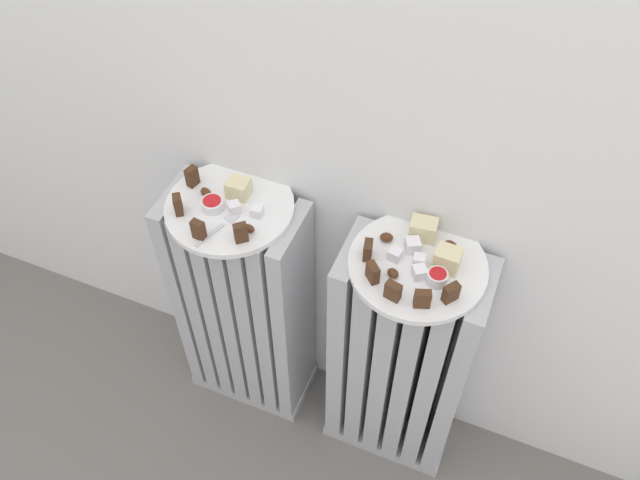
{
  "coord_description": "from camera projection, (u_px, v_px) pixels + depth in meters",
  "views": [
    {
      "loc": [
        0.3,
        -0.45,
        1.58
      ],
      "look_at": [
        0.0,
        0.28,
        0.65
      ],
      "focal_mm": 36.88,
      "sensor_mm": 36.0,
      "label": 1
    }
  ],
  "objects": [
    {
      "name": "radiator_left",
      "position": [
        245.0,
        308.0,
        1.52
      ],
      "size": [
        0.29,
        0.16,
        0.66
      ],
      "color": "#B2B2B7",
      "rests_on": "ground_plane"
    },
    {
      "name": "radiator_right",
      "position": [
        400.0,
        363.0,
        1.42
      ],
      "size": [
        0.29,
        0.16,
        0.66
      ],
      "color": "#B2B2B7",
      "rests_on": "ground_plane"
    },
    {
      "name": "plate_left",
      "position": [
        230.0,
        207.0,
        1.26
      ],
      "size": [
        0.25,
        0.25,
        0.01
      ],
      "primitive_type": "cylinder",
      "color": "white",
      "rests_on": "radiator_left"
    },
    {
      "name": "plate_right",
      "position": [
        418.0,
        265.0,
        1.16
      ],
      "size": [
        0.25,
        0.25,
        0.01
      ],
      "primitive_type": "cylinder",
      "color": "white",
      "rests_on": "radiator_right"
    },
    {
      "name": "dark_cake_slice_left_0",
      "position": [
        192.0,
        177.0,
        1.27
      ],
      "size": [
        0.02,
        0.03,
        0.04
      ],
      "primitive_type": "cube",
      "rotation": [
        0.0,
        0.0,
        -1.82
      ],
      "color": "#472B19",
      "rests_on": "plate_left"
    },
    {
      "name": "dark_cake_slice_left_1",
      "position": [
        178.0,
        205.0,
        1.22
      ],
      "size": [
        0.03,
        0.03,
        0.04
      ],
      "primitive_type": "cube",
      "rotation": [
        0.0,
        0.0,
        -0.98
      ],
      "color": "#472B19",
      "rests_on": "plate_left"
    },
    {
      "name": "dark_cake_slice_left_2",
      "position": [
        198.0,
        230.0,
        1.18
      ],
      "size": [
        0.03,
        0.02,
        0.04
      ],
      "primitive_type": "cube",
      "rotation": [
        0.0,
        0.0,
        -0.13
      ],
      "color": "#472B19",
      "rests_on": "plate_left"
    },
    {
      "name": "dark_cake_slice_left_3",
      "position": [
        241.0,
        233.0,
        1.18
      ],
      "size": [
        0.03,
        0.03,
        0.04
      ],
      "primitive_type": "cube",
      "rotation": [
        0.0,
        0.0,
        0.72
      ],
      "color": "#472B19",
      "rests_on": "plate_left"
    },
    {
      "name": "marble_cake_slice_left_0",
      "position": [
        238.0,
        188.0,
        1.26
      ],
      "size": [
        0.04,
        0.04,
        0.04
      ],
      "primitive_type": "cube",
      "rotation": [
        0.0,
        0.0,
        0.05
      ],
      "color": "beige",
      "rests_on": "plate_left"
    },
    {
      "name": "turkish_delight_left_0",
      "position": [
        234.0,
        208.0,
        1.23
      ],
      "size": [
        0.03,
        0.03,
        0.02
      ],
      "primitive_type": "cube",
      "rotation": [
        0.0,
        0.0,
        0.71
      ],
      "color": "white",
      "rests_on": "plate_left"
    },
    {
      "name": "turkish_delight_left_1",
      "position": [
        257.0,
        211.0,
        1.23
      ],
      "size": [
        0.02,
        0.02,
        0.02
      ],
      "primitive_type": "cube",
      "rotation": [
        0.0,
        0.0,
        0.12
      ],
      "color": "white",
      "rests_on": "plate_left"
    },
    {
      "name": "medjool_date_left_0",
      "position": [
        249.0,
        228.0,
        1.2
      ],
      "size": [
        0.03,
        0.02,
        0.01
      ],
      "primitive_type": "ellipsoid",
      "rotation": [
        0.0,
        0.0,
        3.03
      ],
      "color": "#4C2814",
      "rests_on": "plate_left"
    },
    {
      "name": "medjool_date_left_1",
      "position": [
        206.0,
        192.0,
        1.26
      ],
      "size": [
        0.03,
        0.03,
        0.02
      ],
      "primitive_type": "ellipsoid",
      "rotation": [
        0.0,
        0.0,
        2.69
      ],
      "color": "#4C2814",
      "rests_on": "plate_left"
    },
    {
      "name": "jam_bowl_left",
      "position": [
        212.0,
        204.0,
        1.24
      ],
      "size": [
        0.04,
        0.04,
        0.02
      ],
      "color": "white",
      "rests_on": "plate_left"
    },
    {
      "name": "dark_cake_slice_right_0",
      "position": [
        368.0,
        250.0,
        1.16
      ],
      "size": [
        0.02,
        0.03,
        0.04
      ],
      "primitive_type": "cube",
      "rotation": [
        0.0,
        0.0,
        -1.35
      ],
      "color": "#472B19",
      "rests_on": "plate_right"
    },
    {
      "name": "dark_cake_slice_right_1",
      "position": [
        373.0,
        273.0,
        1.12
      ],
      "size": [
        0.03,
        0.03,
        0.04
      ],
      "primitive_type": "cube",
      "rotation": [
        0.0,
        0.0,
        -0.78
      ],
      "color": "#472B19",
      "rests_on": "plate_right"
    },
    {
      "name": "dark_cake_slice_right_2",
      "position": [
        393.0,
        291.0,
        1.1
      ],
      "size": [
        0.03,
        0.02,
        0.04
      ],
      "primitive_type": "cube",
      "rotation": [
        0.0,
        0.0,
        -0.21
      ],
      "color": "#472B19",
      "rests_on": "plate_right"
    },
    {
      "name": "dark_cake_slice_right_3",
      "position": [
        422.0,
        299.0,
        1.09
      ],
      "size": [
        0.03,
        0.02,
        0.04
      ],
      "primitive_type": "cube",
      "rotation": [
        0.0,
        0.0,
        0.35
      ],
      "color": "#472B19",
      "rests_on": "plate_right"
    },
    {
      "name": "dark_cake_slice_right_4",
      "position": [
        451.0,
        293.0,
        1.1
      ],
      "size": [
        0.03,
        0.03,
        0.04
      ],
      "primitive_type": "cube",
      "rotation": [
        0.0,
        0.0,
        0.92
      ],
      "color": "#472B19",
      "rests_on": "plate_right"
    },
    {
      "name": "marble_cake_slice_right_0",
      "position": [
        423.0,
        229.0,
        1.19
      ],
      "size": [
        0.05,
        0.04,
        0.04
      ],
      "primitive_type": "cube",
      "rotation": [
        0.0,
        0.0,
        0.13
      ],
      "color": "beige",
      "rests_on": "plate_right"
    },
    {
      "name": "marble_cake_slice_right_1",
      "position": [
        447.0,
        259.0,
        1.14
      ],
      "size": [
        0.05,
        0.04,
        0.04
      ],
      "primitive_type": "cube",
      "rotation": [
        0.0,
        0.0,
        -0.03
      ],
      "color": "beige",
      "rests_on": "plate_right"
    },
    {
      "name": "turkish_delight_right_0",
      "position": [
        419.0,
        260.0,
        1.15
      ],
      "size": [
        0.02,
        0.02,
        0.02
      ],
      "primitive_type": "cube",
      "rotation": [
        0.0,
        0.0,
        0.2
      ],
      "color": "white",
      "rests_on": "plate_right"
    },
    {
      "name": "turkish_delight_right_1",
      "position": [
        420.0,
        272.0,
        1.13
      ],
      "size": [
        0.03,
        0.03,
        0.02
      ],
      "primitive_type": "cube",
      "rotation": [
        0.0,
        0.0,
        0.61
      ],
      "color": "white",
      "rests_on": "plate_right"
    },
    {
      "name": "turkish_delight_right_2",
      "position": [
        395.0,
        254.0,
        1.16
      ],
      "size": [
        0.02,
        0.02,
        0.02
      ],
      "primitive_type": "cube",
      "rotation": [
        0.0,
        0.0,
        1.42
      ],
      "color": "white",
      "rests_on": "plate_right"
    },
    {
      "name": "turkish_delight_right_3",
      "position": [
        413.0,
        245.0,
        1.17
      ],
      "size": [
        0.03,
        0.03,
        0.03
      ],
      "primitive_type": "cube",
      "rotation": [
        0.0,
        0.0,
        0.49
      ],
      "color": "white",
      "rests_on": "plate_right"
    },
    {
      "name": "medjool_date_right_0",
      "position": [
        393.0,
        273.0,
        1.14
      ],
      "size": [
        0.03,
        0.03,
        0.01
      ],
      "primitive_type": "ellipsoid",
      "rotation": [
        0.0,
        0.0,
        2.57
      ],
      "color": "#4C2814",
      "rests_on": "plate_right"
    },
    {
      "name": "medjool_date_right_1",
      "position": [
        451.0,
        246.0,
        1.18
      ],
      "size": [
        0.03,
        0.03,
        0.01
      ],
      "primitive_type": "ellipsoid",
      "rotation": [
        0.0,
        0.0,
        2.58
      ],
      "color": "#4C2814",
      "rests_on": "plate_right"
    },
    {
      "name": "medjool_date_right_2",
      "position": [
        387.0,
        237.0,
        1.19
      ],
      "size": [
        0.03,
        0.02,
        0.02
      ],
      "primitive_type": "ellipsoid",
      "rotation": [
        0.0,
        0.0,
        0.23
      ],
      "color": "#4C2814",
      "rests_on": "plate_right"
    },
    {
      "name": "jam_bowl_right",
      "position": [
        437.0,
        277.0,
        1.12
      ],
      "size": [
        0.04,
        0.04,
        0.02
      ],
      "color": "white",
      "rests_on": "plate_right"
    },
    {
      "name": "fork",
      "position": [
        219.0,
        227.0,
        1.21
      ],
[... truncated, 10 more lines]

